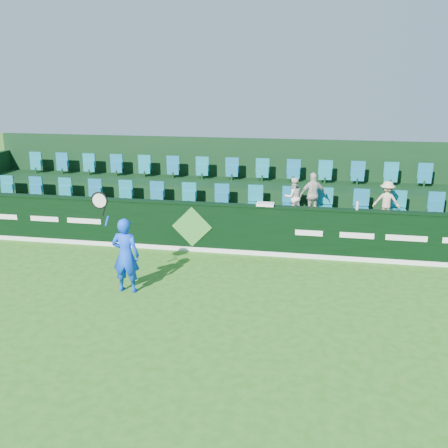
% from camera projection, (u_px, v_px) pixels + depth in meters
% --- Properties ---
extents(ground, '(60.00, 60.00, 0.00)m').
position_uv_depth(ground, '(145.00, 316.00, 9.90)').
color(ground, '#256217').
rests_on(ground, ground).
extents(sponsor_hoarding, '(16.00, 0.25, 1.35)m').
position_uv_depth(sponsor_hoarding, '(193.00, 226.00, 13.48)').
color(sponsor_hoarding, black).
rests_on(sponsor_hoarding, ground).
extents(stand_tier_front, '(16.00, 2.00, 0.80)m').
position_uv_depth(stand_tier_front, '(202.00, 225.00, 14.60)').
color(stand_tier_front, black).
rests_on(stand_tier_front, ground).
extents(stand_tier_back, '(16.00, 1.80, 1.30)m').
position_uv_depth(stand_tier_back, '(215.00, 201.00, 16.32)').
color(stand_tier_back, black).
rests_on(stand_tier_back, ground).
extents(stand_rear, '(16.00, 4.10, 2.60)m').
position_uv_depth(stand_rear, '(217.00, 182.00, 16.58)').
color(stand_rear, black).
rests_on(stand_rear, ground).
extents(seat_row_front, '(13.50, 0.50, 0.60)m').
position_uv_depth(seat_row_front, '(205.00, 198.00, 14.78)').
color(seat_row_front, '#127283').
rests_on(seat_row_front, stand_tier_front).
extents(seat_row_back, '(13.50, 0.50, 0.60)m').
position_uv_depth(seat_row_back, '(217.00, 171.00, 16.33)').
color(seat_row_back, '#127283').
rests_on(seat_row_back, stand_tier_back).
extents(tennis_player, '(1.02, 0.41, 2.31)m').
position_uv_depth(tennis_player, '(125.00, 255.00, 10.82)').
color(tennis_player, '#0E44F1').
rests_on(tennis_player, ground).
extents(spectator_left, '(0.65, 0.59, 1.09)m').
position_uv_depth(spectator_left, '(293.00, 197.00, 13.90)').
color(spectator_left, white).
rests_on(spectator_left, stand_tier_front).
extents(spectator_middle, '(0.79, 0.50, 1.25)m').
position_uv_depth(spectator_middle, '(313.00, 195.00, 13.78)').
color(spectator_middle, beige).
rests_on(spectator_middle, stand_tier_front).
extents(spectator_right, '(0.75, 0.50, 1.08)m').
position_uv_depth(spectator_right, '(387.00, 201.00, 13.46)').
color(spectator_right, beige).
rests_on(spectator_right, stand_tier_front).
extents(towel, '(0.45, 0.29, 0.07)m').
position_uv_depth(towel, '(265.00, 204.00, 12.94)').
color(towel, white).
rests_on(towel, sponsor_hoarding).
extents(drinks_bottle, '(0.07, 0.07, 0.21)m').
position_uv_depth(drinks_bottle, '(357.00, 206.00, 12.52)').
color(drinks_bottle, silver).
rests_on(drinks_bottle, sponsor_hoarding).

